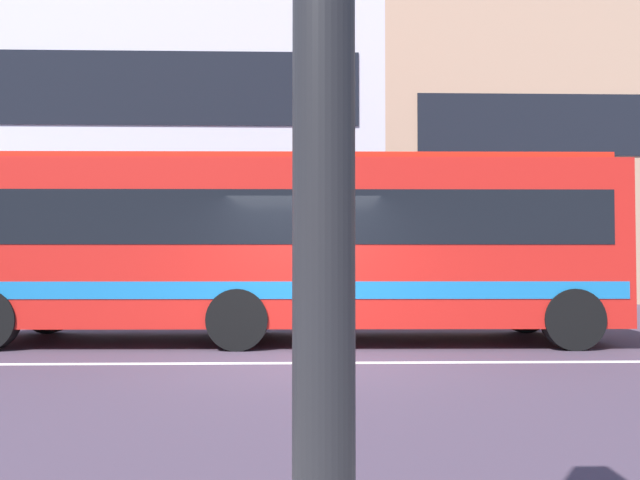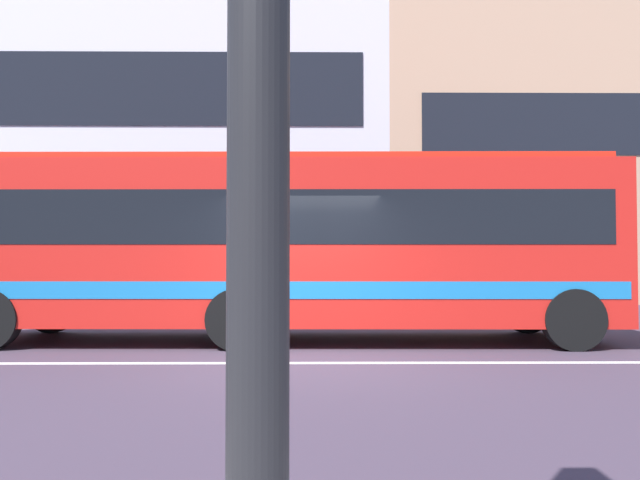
% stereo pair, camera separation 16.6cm
% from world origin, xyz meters
% --- Properties ---
extents(ground_plane, '(160.00, 160.00, 0.00)m').
position_xyz_m(ground_plane, '(0.00, 0.00, 0.00)').
color(ground_plane, '#433545').
extents(lane_centre_line, '(60.00, 0.16, 0.01)m').
position_xyz_m(lane_centre_line, '(0.00, 0.00, 0.00)').
color(lane_centre_line, silver).
rests_on(lane_centre_line, ground_plane).
extents(apartment_block_left, '(21.44, 8.53, 11.92)m').
position_xyz_m(apartment_block_left, '(-8.11, 15.07, 5.96)').
color(apartment_block_left, silver).
rests_on(apartment_block_left, ground_plane).
extents(transit_bus, '(11.54, 2.79, 3.25)m').
position_xyz_m(transit_bus, '(-0.34, 2.40, 1.79)').
color(transit_bus, red).
rests_on(transit_bus, ground_plane).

